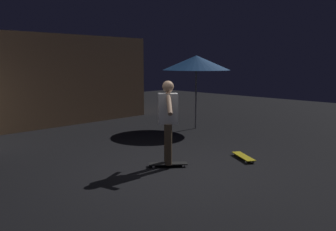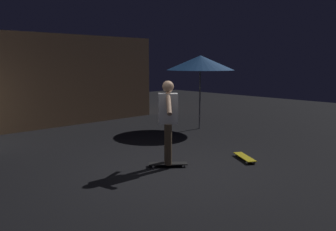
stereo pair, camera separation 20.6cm
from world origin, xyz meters
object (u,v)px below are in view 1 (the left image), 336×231
at_px(skater, 168,116).
at_px(skateboard_spare, 243,157).
at_px(skateboard_ridden, 168,164).
at_px(patio_umbrella, 196,63).

bearing_deg(skater, skateboard_spare, -26.86).
bearing_deg(skateboard_ridden, skateboard_spare, -26.86).
relative_size(skateboard_ridden, skateboard_spare, 0.94).
distance_m(skateboard_spare, skater, 2.00).
height_order(patio_umbrella, skateboard_ridden, patio_umbrella).
height_order(patio_umbrella, skater, patio_umbrella).
bearing_deg(patio_umbrella, skateboard_spare, -122.84).
bearing_deg(skateboard_spare, skater, 153.14).
xyz_separation_m(skateboard_ridden, skateboard_spare, (1.55, -0.79, 0.00)).
bearing_deg(skateboard_spare, skateboard_ridden, 153.14).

